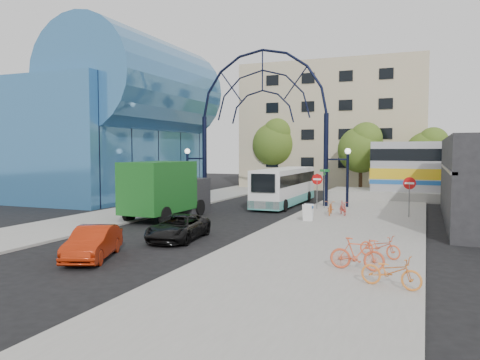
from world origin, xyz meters
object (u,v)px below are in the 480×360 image
at_px(do_not_enter_sign, 409,187).
at_px(bike_far_c, 391,271).
at_px(tree_north_b, 276,142).
at_px(black_suv, 178,228).
at_px(bike_near_a, 331,208).
at_px(bike_far_b, 357,254).
at_px(bike_far_a, 380,246).
at_px(tree_north_c, 429,150).
at_px(green_truck, 167,190).
at_px(stop_sign, 317,182).
at_px(street_name_sign, 325,180).
at_px(bike_near_b, 343,208).
at_px(tree_north_a, 362,147).
at_px(city_bus, 285,186).
at_px(red_sedan, 93,243).
at_px(sandwich_board, 308,211).
at_px(gateway_arch, 262,95).

xyz_separation_m(do_not_enter_sign, bike_far_c, (0.03, -16.16, -1.37)).
height_order(tree_north_b, black_suv, tree_north_b).
distance_m(bike_near_a, bike_far_b, 14.10).
bearing_deg(bike_far_a, bike_far_c, -148.59).
bearing_deg(do_not_enter_sign, tree_north_c, 86.42).
xyz_separation_m(bike_far_b, bike_far_c, (1.22, -1.72, -0.07)).
height_order(tree_north_c, green_truck, tree_north_c).
distance_m(stop_sign, tree_north_c, 17.68).
relative_size(street_name_sign, bike_near_b, 1.87).
xyz_separation_m(tree_north_a, city_bus, (-4.40, -11.50, -3.11)).
bearing_deg(bike_near_b, red_sedan, -138.82).
distance_m(street_name_sign, black_suv, 14.62).
relative_size(tree_north_a, bike_far_c, 3.81).
bearing_deg(black_suv, tree_north_c, 63.11).
distance_m(tree_north_c, green_truck, 27.86).
height_order(do_not_enter_sign, green_truck, green_truck).
xyz_separation_m(tree_north_c, bike_far_a, (-1.76, -30.12, -3.72)).
distance_m(black_suv, bike_far_c, 11.01).
xyz_separation_m(sandwich_board, bike_far_c, (5.43, -12.13, -0.14)).
bearing_deg(bike_near_b, bike_far_a, -98.19).
relative_size(tree_north_c, red_sedan, 1.69).
height_order(tree_north_c, bike_near_b, tree_north_c).
relative_size(street_name_sign, bike_near_a, 1.59).
bearing_deg(do_not_enter_sign, green_truck, -159.41).
distance_m(sandwich_board, red_sedan, 13.25).
bearing_deg(tree_north_c, city_bus, -127.60).
height_order(city_bus, red_sedan, city_bus).
height_order(city_bus, bike_near_b, city_bus).
bearing_deg(sandwich_board, tree_north_b, 111.59).
bearing_deg(sandwich_board, gateway_arch, 124.91).
bearing_deg(black_suv, sandwich_board, 52.29).
bearing_deg(black_suv, bike_far_c, -32.16).
bearing_deg(sandwich_board, bike_near_a, 77.87).
bearing_deg(stop_sign, do_not_enter_sign, -17.88).
distance_m(red_sedan, bike_near_b, 16.97).
bearing_deg(tree_north_b, tree_north_c, -7.12).
bearing_deg(tree_north_c, do_not_enter_sign, -93.58).
xyz_separation_m(do_not_enter_sign, city_bus, (-9.28, 4.42, -0.48)).
height_order(do_not_enter_sign, black_suv, do_not_enter_sign).
distance_m(tree_north_b, tree_north_c, 16.15).
height_order(tree_north_a, black_suv, tree_north_a).
xyz_separation_m(do_not_enter_sign, bike_far_a, (-0.64, -12.19, -1.42)).
height_order(street_name_sign, bike_near_a, street_name_sign).
height_order(tree_north_b, bike_near_a, tree_north_b).
xyz_separation_m(black_suv, bike_far_c, (9.91, -4.80, 0.01)).
distance_m(tree_north_a, bike_near_b, 17.04).
relative_size(stop_sign, bike_far_c, 1.36).
bearing_deg(street_name_sign, red_sedan, -105.71).
distance_m(stop_sign, bike_near_b, 3.72).
relative_size(red_sedan, bike_far_b, 2.08).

